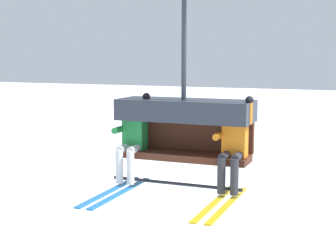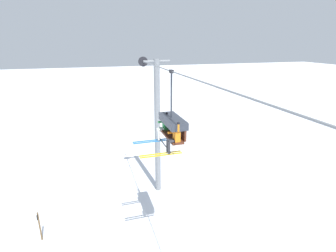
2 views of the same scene
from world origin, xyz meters
name	(u,v)px [view 2 (image 2 of 2)]	position (x,y,z in m)	size (l,w,h in m)	color
lift_tower_near	(157,126)	(-6.55, -0.02, 4.56)	(0.36, 1.88, 8.78)	slate
lift_cable	(206,83)	(2.01, -0.80, 8.50)	(19.13, 0.05, 0.05)	slate
chairlift_chair	(173,124)	(-1.17, -0.73, 6.37)	(1.93, 0.74, 3.07)	#512819
skier_green	(163,126)	(-1.92, -0.94, 6.07)	(0.48, 1.70, 1.34)	#23843D
skier_orange	(174,137)	(-0.41, -0.94, 6.07)	(0.48, 1.70, 1.34)	orange
trail_sign	(39,225)	(-3.64, -6.89, 0.90)	(0.36, 0.08, 1.60)	brown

